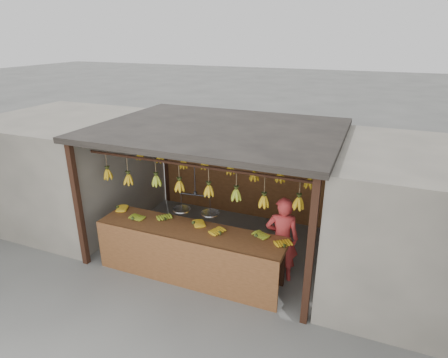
% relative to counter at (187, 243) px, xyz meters
% --- Properties ---
extents(ground, '(80.00, 80.00, 0.00)m').
position_rel_counter_xyz_m(ground, '(0.04, 1.22, -0.70)').
color(ground, '#5B5B57').
extents(stall, '(4.30, 3.30, 2.40)m').
position_rel_counter_xyz_m(stall, '(0.04, 1.55, 1.27)').
color(stall, black).
rests_on(stall, ground).
extents(neighbor_left, '(3.00, 3.00, 2.30)m').
position_rel_counter_xyz_m(neighbor_left, '(-3.56, 1.22, 0.45)').
color(neighbor_left, slate).
rests_on(neighbor_left, ground).
extents(neighbor_right, '(3.00, 3.00, 2.30)m').
position_rel_counter_xyz_m(neighbor_right, '(3.64, 1.22, 0.45)').
color(neighbor_right, slate).
rests_on(neighbor_right, ground).
extents(counter, '(3.47, 0.74, 0.96)m').
position_rel_counter_xyz_m(counter, '(0.00, 0.00, 0.00)').
color(counter, brown).
rests_on(counter, ground).
extents(hanging_bananas, '(3.60, 2.25, 0.39)m').
position_rel_counter_xyz_m(hanging_bananas, '(0.03, 1.22, 0.92)').
color(hanging_bananas, '#BF9114').
rests_on(hanging_bananas, ground).
extents(balance_scale, '(0.79, 0.35, 0.81)m').
position_rel_counter_xyz_m(balance_scale, '(0.07, 0.22, 0.54)').
color(balance_scale, black).
rests_on(balance_scale, ground).
extents(vendor, '(0.62, 0.48, 1.52)m').
position_rel_counter_xyz_m(vendor, '(1.44, 0.62, 0.06)').
color(vendor, '#BF3333').
rests_on(vendor, ground).
extents(bag_bundles, '(0.08, 0.26, 1.30)m').
position_rel_counter_xyz_m(bag_bundles, '(1.98, 2.57, 0.30)').
color(bag_bundles, '#1426BF').
rests_on(bag_bundles, ground).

